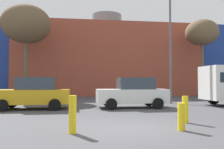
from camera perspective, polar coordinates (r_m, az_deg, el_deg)
ground_plane at (r=8.54m, az=4.29°, el=-12.79°), size 200.00×200.00×0.00m
building_backdrop at (r=31.94m, az=-1.28°, el=3.21°), size 38.68×10.23×10.75m
parked_car_1 at (r=14.92m, az=-18.49°, el=-4.34°), size 4.40×2.16×1.91m
parked_car_2 at (r=15.04m, az=4.99°, el=-4.41°), size 4.40×2.16×1.91m
bare_tree_0 at (r=24.33m, az=-20.07°, el=11.29°), size 4.62×4.62×9.01m
bare_tree_1 at (r=27.48m, az=20.96°, el=9.35°), size 3.50×3.50×8.37m
bollard_yellow_0 at (r=9.89m, az=17.34°, el=-8.08°), size 0.24×0.24×1.07m
bollard_yellow_1 at (r=7.63m, az=-9.54°, el=-9.52°), size 0.24×0.24×1.20m
bollard_yellow_2 at (r=8.31m, az=16.47°, el=-9.80°), size 0.24×0.24×0.92m
street_lamp at (r=18.79m, az=13.95°, el=8.73°), size 0.80×0.24×9.03m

